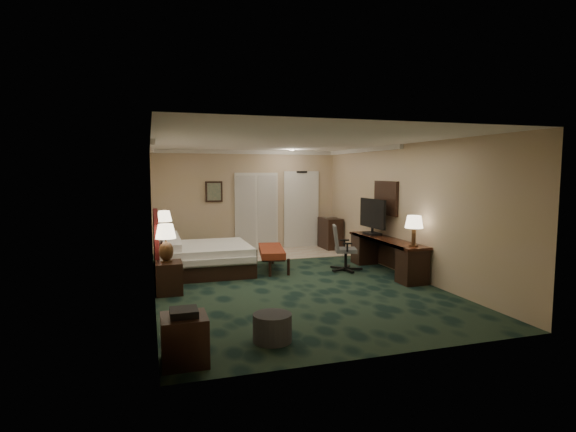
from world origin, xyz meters
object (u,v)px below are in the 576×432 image
object	(u,v)px
side_table	(184,340)
desk_chair	(346,248)
nightstand_far	(165,252)
desk	(386,256)
bed_bench	(271,259)
minibar	(330,233)
tv	(373,217)
bed	(205,259)
lamp_near	(166,243)
lamp_far	(164,225)
ottoman	(272,328)
nightstand_near	(169,278)

from	to	relation	value
side_table	desk_chair	bearing A→B (deg)	45.62
nightstand_far	desk	xyz separation A→B (m)	(4.46, -2.18, 0.06)
bed_bench	minibar	world-z (taller)	minibar
desk_chair	minibar	xyz separation A→B (m)	(0.77, 2.71, -0.07)
tv	side_table	bearing A→B (deg)	-139.67
bed	desk_chair	world-z (taller)	desk_chair
bed_bench	tv	distance (m)	2.45
lamp_near	bed_bench	xyz separation A→B (m)	(2.25, 1.30, -0.65)
bed_bench	side_table	distance (m)	4.87
lamp_far	desk	distance (m)	5.00
bed_bench	desk	bearing A→B (deg)	-12.56
bed	minibar	world-z (taller)	minibar
lamp_far	desk	bearing A→B (deg)	-26.60
lamp_near	desk	distance (m)	4.54
ottoman	side_table	world-z (taller)	side_table
nightstand_far	tv	world-z (taller)	tv
lamp_near	desk_chair	distance (m)	3.84
nightstand_near	nightstand_far	bearing A→B (deg)	89.73
nightstand_near	desk	size ratio (longest dim) A/B	0.23
side_table	minibar	distance (m)	7.85
nightstand_far	desk_chair	bearing A→B (deg)	-25.84
bed_bench	bed	bearing A→B (deg)	-174.86
lamp_far	desk	size ratio (longest dim) A/B	0.26
lamp_near	minibar	distance (m)	5.68
lamp_near	ottoman	world-z (taller)	lamp_near
lamp_near	bed_bench	size ratio (longest dim) A/B	0.46
bed	side_table	world-z (taller)	bed
nightstand_near	minibar	bearing A→B (deg)	37.45
nightstand_near	bed_bench	distance (m)	2.58
desk	minibar	size ratio (longest dim) A/B	2.93
desk	desk_chair	world-z (taller)	desk_chair
ottoman	minibar	distance (m)	6.98
lamp_near	desk_chair	bearing A→B (deg)	10.66
desk_chair	bed_bench	bearing A→B (deg)	175.48
bed	minibar	bearing A→B (deg)	28.05
nightstand_far	minibar	world-z (taller)	minibar
nightstand_far	ottoman	bearing A→B (deg)	-77.72
nightstand_near	lamp_near	world-z (taller)	lamp_near
desk	desk_chair	bearing A→B (deg)	152.83
bed_bench	side_table	bearing A→B (deg)	-105.63
ottoman	desk_chair	size ratio (longest dim) A/B	0.50
ottoman	lamp_near	bearing A→B (deg)	113.53
bed	nightstand_far	distance (m)	1.31
lamp_near	desk_chair	xyz separation A→B (m)	(3.75, 0.71, -0.40)
tv	minibar	xyz separation A→B (m)	(0.01, 2.45, -0.70)
nightstand_near	lamp_near	bearing A→B (deg)	148.56
bed	lamp_far	distance (m)	1.48
minibar	tv	bearing A→B (deg)	-90.12
lamp_far	ottoman	xyz separation A→B (m)	(1.12, -5.25, -0.74)
nightstand_far	ottoman	world-z (taller)	nightstand_far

